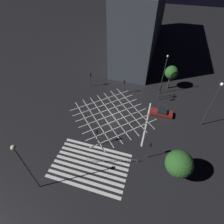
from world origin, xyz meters
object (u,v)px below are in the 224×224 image
object	(u,v)px
traffic_light_median_south	(97,134)
street_lamp_east	(21,160)
street_tree_near	(171,73)
traffic_light_median_north	(124,84)
street_lamp_west	(164,71)
traffic_light_se_cross	(150,147)
street_tree_far	(179,164)
traffic_light_ne_main	(160,89)
street_lamp_far	(216,96)
traffic_light_ne_cross	(160,90)
waiting_car	(161,112)
traffic_light_nw_main	(91,77)

from	to	relation	value
traffic_light_median_south	street_lamp_east	xyz separation A→B (m)	(-5.65, -9.71, 4.75)
street_lamp_east	street_tree_near	size ratio (longest dim) A/B	1.73
traffic_light_median_north	street_lamp_west	size ratio (longest dim) A/B	0.39
street_tree_near	traffic_light_median_south	bearing A→B (deg)	-117.33
traffic_light_se_cross	street_tree_far	distance (m)	4.93
traffic_light_median_south	street_tree_far	xyz separation A→B (m)	(13.18, -2.38, 0.97)
traffic_light_se_cross	traffic_light_ne_main	bearing A→B (deg)	-0.21
street_lamp_far	traffic_light_ne_main	bearing A→B (deg)	149.76
street_tree_far	traffic_light_ne_cross	bearing A→B (deg)	103.74
traffic_light_median_north	street_lamp_east	size ratio (longest dim) A/B	0.37
traffic_light_se_cross	traffic_light_median_north	xyz separation A→B (m)	(-8.08, 15.73, -0.12)
street_lamp_west	street_tree_far	distance (m)	21.08
street_lamp_east	street_lamp_west	size ratio (longest dim) A/B	1.06
street_lamp_east	waiting_car	size ratio (longest dim) A/B	2.25
traffic_light_ne_cross	street_tree_near	size ratio (longest dim) A/B	0.69
traffic_light_ne_cross	traffic_light_median_south	bearing A→B (deg)	-30.17
traffic_light_median_south	traffic_light_nw_main	xyz separation A→B (m)	(-7.57, 16.08, -0.06)
traffic_light_se_cross	street_tree_near	xyz separation A→B (m)	(1.85, 20.95, 1.59)
traffic_light_ne_cross	street_tree_far	world-z (taller)	street_tree_far
traffic_light_se_cross	street_lamp_west	world-z (taller)	street_lamp_west
traffic_light_median_north	street_lamp_east	distance (m)	26.62
street_lamp_west	street_tree_near	bearing A→B (deg)	56.82
traffic_light_median_south	traffic_light_se_cross	world-z (taller)	traffic_light_se_cross
street_tree_near	traffic_light_nw_main	bearing A→B (deg)	-165.41
traffic_light_se_cross	waiting_car	size ratio (longest dim) A/B	0.87
street_tree_near	waiting_car	distance (m)	10.69
traffic_light_ne_cross	street_lamp_east	distance (m)	29.24
traffic_light_ne_cross	waiting_car	size ratio (longest dim) A/B	0.90
traffic_light_ne_main	traffic_light_se_cross	world-z (taller)	traffic_light_ne_main
street_lamp_east	waiting_car	world-z (taller)	street_lamp_east
street_tree_far	street_tree_near	bearing A→B (deg)	95.90
traffic_light_ne_main	waiting_car	bearing A→B (deg)	103.71
traffic_light_se_cross	street_tree_near	bearing A→B (deg)	-5.05
traffic_light_nw_main	waiting_car	distance (m)	18.56
street_lamp_east	street_lamp_far	bearing A→B (deg)	40.23
traffic_light_median_south	street_lamp_east	world-z (taller)	street_lamp_east
street_lamp_far	waiting_car	size ratio (longest dim) A/B	2.17
traffic_light_se_cross	traffic_light_median_north	world-z (taller)	traffic_light_se_cross
traffic_light_se_cross	street_lamp_east	bearing A→B (deg)	123.44
traffic_light_nw_main	street_lamp_far	distance (m)	26.61
street_tree_near	traffic_light_ne_main	bearing A→B (deg)	-108.73
traffic_light_ne_main	waiting_car	xyz separation A→B (m)	(1.14, -4.67, -2.47)
street_lamp_east	street_lamp_far	size ratio (longest dim) A/B	1.04
traffic_light_se_cross	traffic_light_nw_main	xyz separation A→B (m)	(-16.49, 16.17, -0.07)
street_tree_far	traffic_light_ne_main	bearing A→B (deg)	103.16
traffic_light_ne_cross	street_tree_near	world-z (taller)	street_tree_near
traffic_light_ne_cross	traffic_light_median_south	world-z (taller)	traffic_light_ne_cross
traffic_light_median_north	traffic_light_ne_cross	bearing A→B (deg)	87.29
street_tree_far	traffic_light_nw_main	bearing A→B (deg)	138.33
street_lamp_west	street_tree_far	world-z (taller)	street_lamp_west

